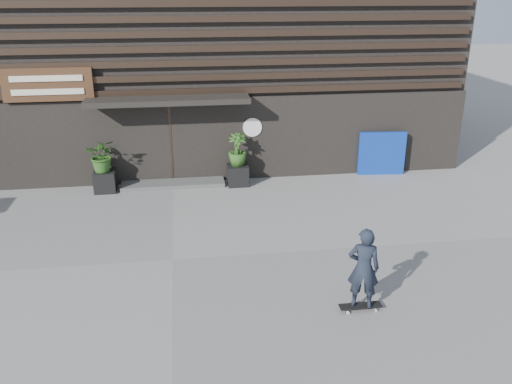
{
  "coord_description": "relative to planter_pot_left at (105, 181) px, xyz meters",
  "views": [
    {
      "loc": [
        0.35,
        -10.35,
        5.56
      ],
      "look_at": [
        1.95,
        0.93,
        1.1
      ],
      "focal_mm": 37.5,
      "sensor_mm": 36.0,
      "label": 1
    }
  ],
  "objects": [
    {
      "name": "ground",
      "position": [
        1.9,
        -4.4,
        -0.3
      ],
      "size": [
        80.0,
        80.0,
        0.0
      ],
      "primitive_type": "plane",
      "color": "gray",
      "rests_on": "ground"
    },
    {
      "name": "entrance_step",
      "position": [
        1.9,
        0.2,
        -0.24
      ],
      "size": [
        3.0,
        0.8,
        0.12
      ],
      "primitive_type": "cube",
      "color": "#4A4947",
      "rests_on": "ground"
    },
    {
      "name": "planter_pot_left",
      "position": [
        0.0,
        0.0,
        0.0
      ],
      "size": [
        0.6,
        0.6,
        0.6
      ],
      "primitive_type": "cube",
      "color": "black",
      "rests_on": "ground"
    },
    {
      "name": "bamboo_left",
      "position": [
        0.0,
        0.0,
        0.78
      ],
      "size": [
        0.86,
        0.75,
        0.96
      ],
      "primitive_type": "imported",
      "color": "#2D591E",
      "rests_on": "planter_pot_left"
    },
    {
      "name": "planter_pot_right",
      "position": [
        3.8,
        0.0,
        0.0
      ],
      "size": [
        0.6,
        0.6,
        0.6
      ],
      "primitive_type": "cube",
      "color": "black",
      "rests_on": "ground"
    },
    {
      "name": "bamboo_right",
      "position": [
        3.8,
        0.0,
        0.78
      ],
      "size": [
        0.54,
        0.54,
        0.96
      ],
      "primitive_type": "imported",
      "color": "#2D591E",
      "rests_on": "planter_pot_right"
    },
    {
      "name": "blue_tarp",
      "position": [
        8.3,
        0.3,
        0.37
      ],
      "size": [
        1.44,
        0.25,
        1.35
      ],
      "primitive_type": "cube",
      "rotation": [
        0.0,
        0.0,
        -0.09
      ],
      "color": "#0B2C95",
      "rests_on": "ground"
    },
    {
      "name": "building",
      "position": [
        1.9,
        5.56,
        3.69
      ],
      "size": [
        18.0,
        11.0,
        8.0
      ],
      "color": "black",
      "rests_on": "ground"
    },
    {
      "name": "skateboarder",
      "position": [
        5.3,
        -6.8,
        0.55
      ],
      "size": [
        0.78,
        0.52,
        1.63
      ],
      "color": "black",
      "rests_on": "ground"
    }
  ]
}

